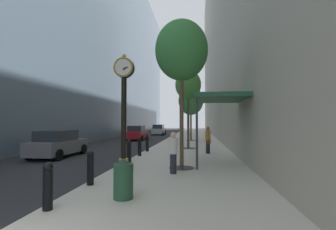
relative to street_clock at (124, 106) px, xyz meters
The scene contains 20 objects.
ground_plane 19.85m from the street_clock, 91.97° to the left, with size 110.00×110.00×0.00m, color #262628.
sidewalk_right 22.92m from the street_clock, 84.14° to the left, with size 6.00×80.00×0.14m, color beige.
building_block_left 28.84m from the street_clock, 119.41° to the left, with size 9.00×80.00×30.63m.
building_block_right 28.62m from the street_clock, 66.55° to the left, with size 9.00×80.00×34.61m.
street_clock is the anchor object (origin of this frame).
bollard_nearest 4.90m from the street_clock, 95.45° to the right, with size 0.23×0.23×1.10m.
bollard_second 3.05m from the street_clock, 100.93° to the right, with size 0.23×0.23×1.10m.
bollard_fourth 3.13m from the street_clock, 100.47° to the left, with size 0.23×0.23×1.10m.
bollard_fifth 4.99m from the street_clock, 95.33° to the left, with size 0.23×0.23×1.10m.
bollard_sixth 7.07m from the street_clock, 93.58° to the left, with size 0.23×0.23×1.10m.
street_tree_near 3.57m from the street_clock, 23.15° to the left, with size 2.35×2.35×6.58m.
street_tree_mid_near 9.50m from the street_clock, 75.42° to the left, with size 1.99×1.99×6.06m.
street_tree_mid_far 17.14m from the street_clock, 82.16° to the left, with size 2.73×2.73×5.94m.
trash_bin 4.15m from the street_clock, 72.64° to the right, with size 0.53×0.53×1.05m.
pedestrian_walking 7.29m from the street_clock, 58.52° to the left, with size 0.41×0.50×1.74m.
pedestrian_by_clock 2.76m from the street_clock, ahead, with size 0.45×0.45×1.64m.
storefront_awning 4.73m from the street_clock, 29.95° to the left, with size 2.40×3.60×3.30m.
car_red_near 19.15m from the street_clock, 102.67° to the left, with size 2.06×4.35×1.71m.
car_grey_mid 7.45m from the street_clock, 141.44° to the left, with size 2.06×4.43×1.65m.
car_silver_far 30.33m from the street_clock, 96.43° to the left, with size 2.00×4.37×1.73m.
Camera 1 is at (3.69, -2.28, 2.17)m, focal length 25.73 mm.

